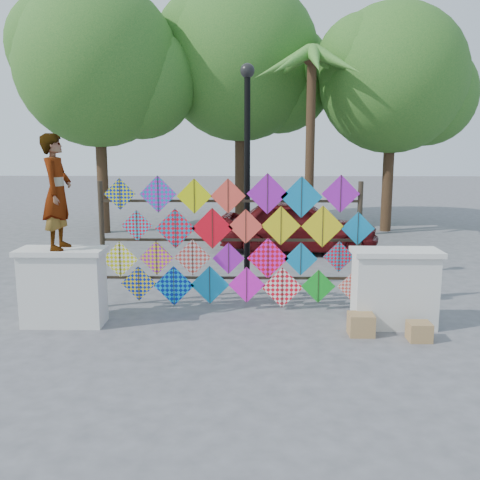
{
  "coord_description": "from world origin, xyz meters",
  "views": [
    {
      "loc": [
        0.34,
        -8.61,
        2.96
      ],
      "look_at": [
        0.18,
        0.6,
        1.29
      ],
      "focal_mm": 40.0,
      "sensor_mm": 36.0,
      "label": 1
    }
  ],
  "objects_px": {
    "kite_rack": "(235,242)",
    "lamppost": "(247,157)",
    "vendor_woman": "(57,192)",
    "sedan": "(299,226)"
  },
  "relations": [
    {
      "from": "kite_rack",
      "to": "lamppost",
      "type": "relative_size",
      "value": 1.1
    },
    {
      "from": "vendor_woman",
      "to": "sedan",
      "type": "relative_size",
      "value": 0.43
    },
    {
      "from": "kite_rack",
      "to": "lamppost",
      "type": "height_order",
      "value": "lamppost"
    },
    {
      "from": "kite_rack",
      "to": "sedan",
      "type": "height_order",
      "value": "kite_rack"
    },
    {
      "from": "vendor_woman",
      "to": "lamppost",
      "type": "bearing_deg",
      "value": -53.9
    },
    {
      "from": "sedan",
      "to": "lamppost",
      "type": "distance_m",
      "value": 4.55
    },
    {
      "from": "sedan",
      "to": "lamppost",
      "type": "relative_size",
      "value": 0.95
    },
    {
      "from": "vendor_woman",
      "to": "sedan",
      "type": "bearing_deg",
      "value": -36.24
    },
    {
      "from": "kite_rack",
      "to": "sedan",
      "type": "distance_m",
      "value": 5.39
    },
    {
      "from": "kite_rack",
      "to": "vendor_woman",
      "type": "relative_size",
      "value": 2.67
    }
  ]
}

